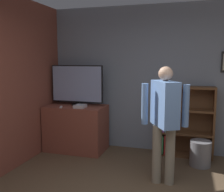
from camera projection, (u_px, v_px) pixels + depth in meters
The scene contains 9 objects.
wall_back at pixel (164, 79), 4.81m from camera, with size 6.29×0.09×2.70m.
wall_side_brick at pixel (16, 83), 4.13m from camera, with size 0.06×4.29×2.70m.
tv_ledge at pixel (76, 128), 4.96m from camera, with size 1.10×0.65×0.85m.
television at pixel (77, 85), 4.92m from camera, with size 1.02×0.22×0.75m.
game_console at pixel (80, 106), 4.71m from camera, with size 0.19×0.22×0.06m.
remote_loose at pixel (61, 107), 4.73m from camera, with size 0.09×0.14×0.02m.
bookshelf at pixel (182, 122), 4.65m from camera, with size 0.94×0.28×1.25m.
person at pixel (164, 115), 3.54m from camera, with size 0.64×0.54×1.62m.
waste_bin at pixel (200, 153), 4.23m from camera, with size 0.34×0.34×0.41m.
Camera 1 is at (0.47, -2.16, 1.72)m, focal length 42.00 mm.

